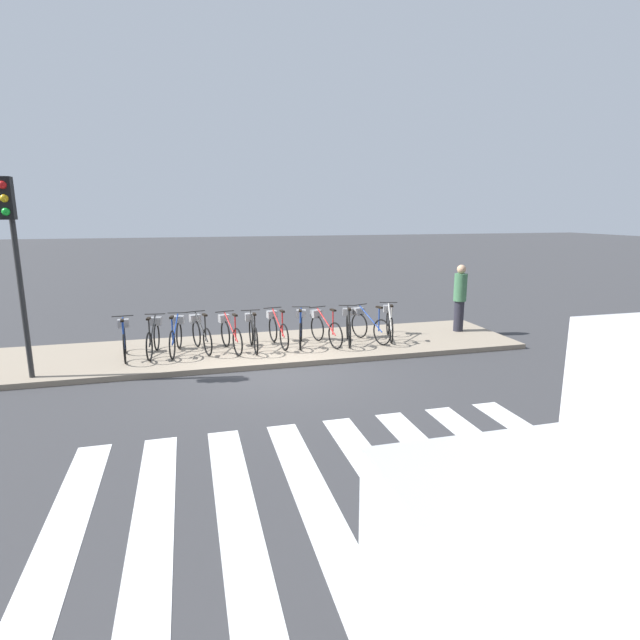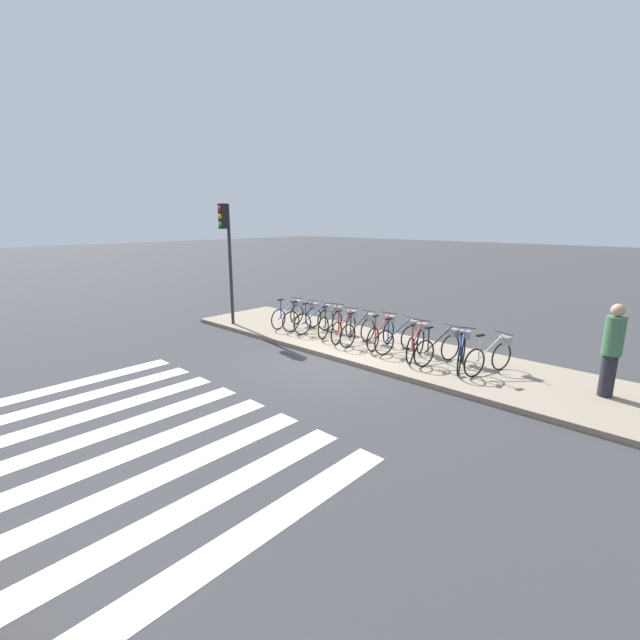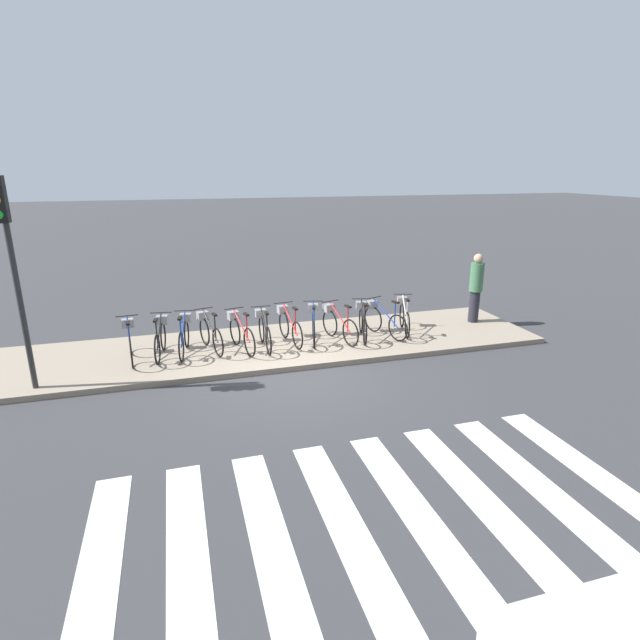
{
  "view_description": "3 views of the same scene",
  "coord_description": "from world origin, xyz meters",
  "px_view_note": "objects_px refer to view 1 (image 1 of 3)",
  "views": [
    {
      "loc": [
        -1.74,
        -10.09,
        3.28
      ],
      "look_at": [
        1.27,
        1.17,
        0.75
      ],
      "focal_mm": 28.0,
      "sensor_mm": 36.0,
      "label": 1
    },
    {
      "loc": [
        6.5,
        -7.64,
        3.41
      ],
      "look_at": [
        -1.06,
        0.5,
        0.81
      ],
      "focal_mm": 24.0,
      "sensor_mm": 36.0,
      "label": 2
    },
    {
      "loc": [
        -2.12,
        -9.24,
        4.02
      ],
      "look_at": [
        0.93,
        1.13,
        0.7
      ],
      "focal_mm": 28.0,
      "sensor_mm": 36.0,
      "label": 3
    }
  ],
  "objects_px": {
    "parked_bicycle_0": "(124,339)",
    "parked_bicycle_9": "(348,326)",
    "parked_bicycle_8": "(324,327)",
    "parked_bicycle_10": "(368,324)",
    "parked_bicycle_2": "(176,335)",
    "parked_bicycle_6": "(277,328)",
    "parked_bicycle_3": "(200,333)",
    "parked_bicycle_11": "(389,322)",
    "parked_bicycle_1": "(154,336)",
    "parked_bicycle_4": "(230,333)",
    "traffic_light": "(12,238)",
    "pedestrian": "(460,296)",
    "parked_bicycle_5": "(253,331)",
    "parked_bicycle_7": "(301,327)"
  },
  "relations": [
    {
      "from": "parked_bicycle_6",
      "to": "parked_bicycle_2",
      "type": "bearing_deg",
      "value": -178.67
    },
    {
      "from": "parked_bicycle_5",
      "to": "parked_bicycle_9",
      "type": "bearing_deg",
      "value": 0.12
    },
    {
      "from": "parked_bicycle_4",
      "to": "parked_bicycle_1",
      "type": "bearing_deg",
      "value": 176.76
    },
    {
      "from": "parked_bicycle_0",
      "to": "parked_bicycle_7",
      "type": "bearing_deg",
      "value": 0.95
    },
    {
      "from": "parked_bicycle_2",
      "to": "parked_bicycle_8",
      "type": "relative_size",
      "value": 1.02
    },
    {
      "from": "parked_bicycle_2",
      "to": "parked_bicycle_8",
      "type": "xyz_separation_m",
      "value": [
        3.47,
        -0.12,
        0.0
      ]
    },
    {
      "from": "parked_bicycle_10",
      "to": "traffic_light",
      "type": "relative_size",
      "value": 0.38
    },
    {
      "from": "parked_bicycle_4",
      "to": "parked_bicycle_5",
      "type": "distance_m",
      "value": 0.53
    },
    {
      "from": "parked_bicycle_6",
      "to": "parked_bicycle_11",
      "type": "xyz_separation_m",
      "value": [
        2.9,
        -0.04,
        0.0
      ]
    },
    {
      "from": "parked_bicycle_4",
      "to": "parked_bicycle_7",
      "type": "height_order",
      "value": "same"
    },
    {
      "from": "parked_bicycle_11",
      "to": "parked_bicycle_4",
      "type": "bearing_deg",
      "value": -178.22
    },
    {
      "from": "parked_bicycle_3",
      "to": "traffic_light",
      "type": "distance_m",
      "value": 4.18
    },
    {
      "from": "pedestrian",
      "to": "parked_bicycle_3",
      "type": "bearing_deg",
      "value": -178.48
    },
    {
      "from": "parked_bicycle_6",
      "to": "parked_bicycle_9",
      "type": "height_order",
      "value": "same"
    },
    {
      "from": "parked_bicycle_2",
      "to": "pedestrian",
      "type": "xyz_separation_m",
      "value": [
        7.36,
        0.25,
        0.53
      ]
    },
    {
      "from": "parked_bicycle_6",
      "to": "parked_bicycle_10",
      "type": "distance_m",
      "value": 2.28
    },
    {
      "from": "parked_bicycle_3",
      "to": "parked_bicycle_11",
      "type": "distance_m",
      "value": 4.7
    },
    {
      "from": "parked_bicycle_5",
      "to": "parked_bicycle_9",
      "type": "height_order",
      "value": "same"
    },
    {
      "from": "parked_bicycle_4",
      "to": "parked_bicycle_5",
      "type": "xyz_separation_m",
      "value": [
        0.53,
        -0.01,
        0.0
      ]
    },
    {
      "from": "parked_bicycle_0",
      "to": "parked_bicycle_1",
      "type": "xyz_separation_m",
      "value": [
        0.62,
        0.05,
        0.0
      ]
    },
    {
      "from": "parked_bicycle_1",
      "to": "parked_bicycle_2",
      "type": "distance_m",
      "value": 0.49
    },
    {
      "from": "parked_bicycle_6",
      "to": "pedestrian",
      "type": "relative_size",
      "value": 0.84
    },
    {
      "from": "parked_bicycle_3",
      "to": "traffic_light",
      "type": "bearing_deg",
      "value": -158.82
    },
    {
      "from": "parked_bicycle_6",
      "to": "parked_bicycle_11",
      "type": "distance_m",
      "value": 2.9
    },
    {
      "from": "parked_bicycle_9",
      "to": "parked_bicycle_11",
      "type": "height_order",
      "value": "same"
    },
    {
      "from": "parked_bicycle_8",
      "to": "traffic_light",
      "type": "relative_size",
      "value": 0.39
    },
    {
      "from": "parked_bicycle_1",
      "to": "pedestrian",
      "type": "distance_m",
      "value": 7.87
    },
    {
      "from": "parked_bicycle_2",
      "to": "parked_bicycle_10",
      "type": "relative_size",
      "value": 1.04
    },
    {
      "from": "parked_bicycle_2",
      "to": "parked_bicycle_3",
      "type": "xyz_separation_m",
      "value": [
        0.54,
        0.07,
        0.0
      ]
    },
    {
      "from": "parked_bicycle_0",
      "to": "parked_bicycle_7",
      "type": "xyz_separation_m",
      "value": [
        4.03,
        0.07,
        0.0
      ]
    },
    {
      "from": "parked_bicycle_7",
      "to": "parked_bicycle_9",
      "type": "height_order",
      "value": "same"
    },
    {
      "from": "parked_bicycle_0",
      "to": "parked_bicycle_9",
      "type": "distance_m",
      "value": 5.21
    },
    {
      "from": "pedestrian",
      "to": "traffic_light",
      "type": "height_order",
      "value": "traffic_light"
    },
    {
      "from": "parked_bicycle_6",
      "to": "parked_bicycle_10",
      "type": "height_order",
      "value": "same"
    },
    {
      "from": "parked_bicycle_11",
      "to": "traffic_light",
      "type": "bearing_deg",
      "value": -171.35
    },
    {
      "from": "parked_bicycle_2",
      "to": "parked_bicycle_3",
      "type": "relative_size",
      "value": 1.02
    },
    {
      "from": "parked_bicycle_4",
      "to": "parked_bicycle_9",
      "type": "xyz_separation_m",
      "value": [
        2.9,
        -0.01,
        0.0
      ]
    },
    {
      "from": "parked_bicycle_10",
      "to": "parked_bicycle_8",
      "type": "bearing_deg",
      "value": -178.57
    },
    {
      "from": "parked_bicycle_8",
      "to": "traffic_light",
      "type": "distance_m",
      "value": 6.69
    },
    {
      "from": "parked_bicycle_1",
      "to": "parked_bicycle_10",
      "type": "relative_size",
      "value": 1.04
    },
    {
      "from": "parked_bicycle_7",
      "to": "parked_bicycle_2",
      "type": "bearing_deg",
      "value": -179.99
    },
    {
      "from": "parked_bicycle_0",
      "to": "parked_bicycle_1",
      "type": "distance_m",
      "value": 0.62
    },
    {
      "from": "parked_bicycle_8",
      "to": "parked_bicycle_10",
      "type": "xyz_separation_m",
      "value": [
        1.15,
        0.03,
        0.0
      ]
    },
    {
      "from": "parked_bicycle_6",
      "to": "parked_bicycle_10",
      "type": "xyz_separation_m",
      "value": [
        2.28,
        -0.15,
        0.0
      ]
    },
    {
      "from": "traffic_light",
      "to": "parked_bicycle_1",
      "type": "bearing_deg",
      "value": 27.91
    },
    {
      "from": "parked_bicycle_5",
      "to": "parked_bicycle_1",
      "type": "bearing_deg",
      "value": 177.23
    },
    {
      "from": "parked_bicycle_4",
      "to": "parked_bicycle_7",
      "type": "distance_m",
      "value": 1.72
    },
    {
      "from": "parked_bicycle_7",
      "to": "parked_bicycle_8",
      "type": "bearing_deg",
      "value": -12.68
    },
    {
      "from": "parked_bicycle_10",
      "to": "parked_bicycle_5",
      "type": "bearing_deg",
      "value": -179.46
    },
    {
      "from": "parked_bicycle_10",
      "to": "parked_bicycle_1",
      "type": "bearing_deg",
      "value": 179.1
    }
  ]
}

